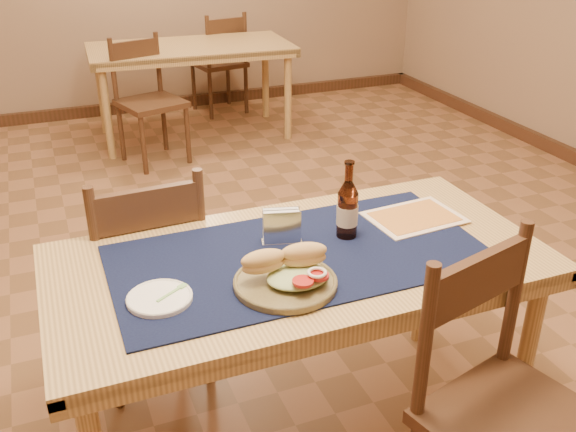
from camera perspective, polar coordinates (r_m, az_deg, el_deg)
name	(u,v)px	position (r m, az deg, el deg)	size (l,w,h in m)	color
room	(221,12)	(2.59, -6.01, 17.59)	(6.04, 7.04, 2.84)	#8F5E3E
main_table	(299,278)	(2.12, 1.00, -5.54)	(1.60, 0.80, 0.75)	tan
placemat	(299,256)	(2.08, 1.02, -3.54)	(1.20, 0.60, 0.01)	#0D1633
baseboard	(234,306)	(3.09, -4.84, -7.95)	(6.00, 7.00, 0.10)	#432618
back_table	(191,56)	(5.32, -8.64, 13.92)	(1.62, 0.88, 0.75)	tan
chair_main_far	(147,271)	(2.56, -12.44, -4.82)	(0.45, 0.45, 0.94)	#432618
chair_main_near	(508,412)	(1.96, 18.96, -16.14)	(0.56, 0.56, 0.98)	#432618
chair_back_near	(148,99)	(4.88, -12.31, 10.13)	(0.52, 0.52, 0.91)	#432618
chair_back_far	(220,62)	(5.97, -6.03, 13.49)	(0.49, 0.49, 0.91)	#432618
sandwich_plate	(288,276)	(1.90, -0.01, -5.32)	(0.31, 0.31, 0.12)	brown
side_plate	(160,298)	(1.89, -11.35, -7.12)	(0.19, 0.19, 0.02)	white
fork	(174,291)	(1.90, -10.09, -6.59)	(0.10, 0.07, 0.00)	#7FBE68
beer_bottle	(347,209)	(2.16, 5.31, 0.62)	(0.07, 0.07, 0.27)	#421B0B
napkin_holder	(282,227)	(2.13, -0.56, -1.00)	(0.14, 0.08, 0.12)	silver
menu_card	(414,217)	(2.35, 11.16, -0.09)	(0.34, 0.26, 0.01)	#FBDCBE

